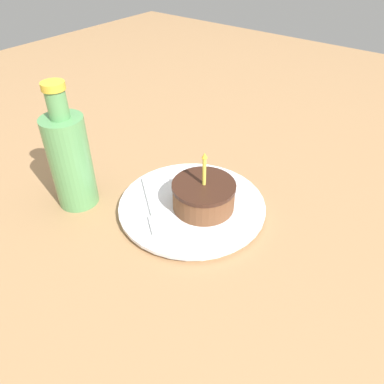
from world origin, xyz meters
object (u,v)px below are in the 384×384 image
plate (192,206)px  cake_slice (204,195)px  fork (152,208)px  bottle (70,159)px

plate → cake_slice: cake_slice is taller
fork → bottle: bearing=110.7°
plate → cake_slice: 0.04m
plate → cake_slice: (0.00, -0.02, 0.03)m
bottle → plate: bearing=-59.5°
cake_slice → fork: cake_slice is taller
cake_slice → bottle: (-0.12, 0.21, 0.05)m
plate → bottle: (-0.11, 0.19, 0.09)m
fork → bottle: size_ratio=0.60×
cake_slice → bottle: bottle is taller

